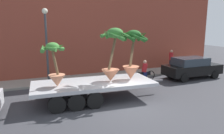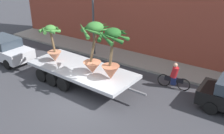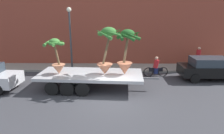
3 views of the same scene
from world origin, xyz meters
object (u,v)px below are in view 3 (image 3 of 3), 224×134
at_px(cyclist, 156,68).
at_px(potted_palm_rear, 107,50).
at_px(potted_palm_middle, 126,52).
at_px(street_lamp, 70,31).
at_px(flatbed_trailer, 87,76).
at_px(potted_palm_front, 57,57).
at_px(pedestrian_near_gate, 198,57).
at_px(parked_car, 211,68).

bearing_deg(cyclist, potted_palm_rear, -143.88).
xyz_separation_m(potted_palm_middle, street_lamp, (-4.12, 3.90, 0.86)).
height_order(flatbed_trailer, potted_palm_middle, potted_palm_middle).
xyz_separation_m(potted_palm_rear, potted_palm_front, (-3.02, 0.02, -0.43)).
relative_size(potted_palm_middle, pedestrian_near_gate, 1.58).
bearing_deg(potted_palm_middle, street_lamp, 136.61).
distance_m(potted_palm_middle, street_lamp, 5.74).
distance_m(potted_palm_rear, cyclist, 4.69).
relative_size(flatbed_trailer, potted_palm_middle, 2.74).
bearing_deg(potted_palm_rear, parked_car, 15.18).
distance_m(potted_palm_rear, potted_palm_front, 3.05).
height_order(potted_palm_middle, parked_car, potted_palm_middle).
relative_size(flatbed_trailer, parked_car, 1.67).
xyz_separation_m(flatbed_trailer, potted_palm_middle, (2.41, -0.19, 1.59)).
distance_m(cyclist, pedestrian_near_gate, 4.48).
relative_size(parked_car, pedestrian_near_gate, 2.60).
height_order(potted_palm_front, parked_car, potted_palm_front).
bearing_deg(pedestrian_near_gate, flatbed_trailer, -152.48).
bearing_deg(parked_car, potted_palm_rear, -164.82).
distance_m(flatbed_trailer, potted_palm_rear, 2.15).
bearing_deg(potted_palm_middle, parked_car, 18.14).
bearing_deg(cyclist, potted_palm_front, -158.80).
distance_m(flatbed_trailer, cyclist, 5.34).
bearing_deg(potted_palm_rear, cyclist, 36.12).
height_order(potted_palm_middle, street_lamp, street_lamp).
distance_m(parked_car, pedestrian_near_gate, 2.74).
distance_m(potted_palm_front, parked_car, 10.50).
xyz_separation_m(potted_palm_middle, parked_car, (6.10, 2.00, -1.55)).
distance_m(flatbed_trailer, potted_palm_middle, 2.90).
bearing_deg(potted_palm_front, pedestrian_near_gate, 24.10).
bearing_deg(potted_palm_front, flatbed_trailer, 4.49).
height_order(flatbed_trailer, street_lamp, street_lamp).
height_order(potted_palm_rear, potted_palm_middle, potted_palm_rear).
bearing_deg(cyclist, flatbed_trailer, -153.42).
relative_size(potted_palm_front, street_lamp, 0.45).
bearing_deg(street_lamp, potted_palm_rear, -52.18).
relative_size(flatbed_trailer, potted_palm_rear, 2.63).
distance_m(potted_palm_rear, potted_palm_middle, 1.13).
distance_m(potted_palm_front, pedestrian_near_gate, 11.47).
relative_size(potted_palm_middle, parked_car, 0.61).
xyz_separation_m(cyclist, pedestrian_near_gate, (3.91, 2.14, 0.37)).
distance_m(potted_palm_rear, street_lamp, 4.94).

